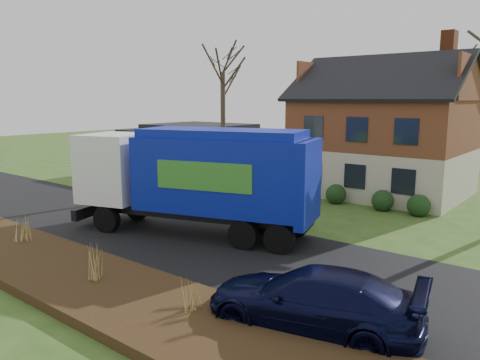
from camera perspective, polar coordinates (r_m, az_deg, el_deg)
The scene contains 13 objects.
ground at distance 18.83m, azimuth -5.54°, elevation -7.43°, with size 120.00×120.00×0.00m, color #2E511B.
road at distance 18.83m, azimuth -5.54°, elevation -7.41°, with size 80.00×7.00×0.02m, color black.
mulch_verge at distance 15.64m, azimuth -19.43°, elevation -11.06°, with size 80.00×3.50×0.30m, color black.
main_house at distance 29.01m, azimuth 16.19°, elevation 6.41°, with size 12.95×8.95×9.26m.
ranch_house at distance 35.87m, azimuth -4.92°, elevation 3.80°, with size 9.80×8.20×3.70m.
garbage_truck at distance 19.19m, azimuth -5.18°, elevation 0.70°, with size 10.64×5.63×4.41m.
silver_sedan at distance 24.77m, azimuth -3.72°, elevation -1.45°, with size 1.55×4.43×1.46m, color #94979A.
navy_wagon at distance 11.87m, azimuth 8.80°, elevation -14.21°, with size 2.15×5.30×1.54m, color black.
tree_front_west at distance 29.94m, azimuth -2.14°, elevation 15.03°, with size 3.38×3.38×10.05m.
tree_back at distance 35.93m, azimuth 24.68°, elevation 13.60°, with size 3.21×3.21×10.16m.
grass_clump_west at distance 19.35m, azimuth -24.97°, elevation -5.41°, with size 0.37×0.31×0.99m.
grass_clump_mid at distance 14.65m, azimuth -16.93°, elevation -9.45°, with size 0.39×0.32×1.09m.
grass_clump_east at distance 12.21m, azimuth -5.88°, elevation -13.46°, with size 0.37×0.30×0.92m.
Camera 1 is at (12.57, -12.86, 5.59)m, focal length 35.00 mm.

